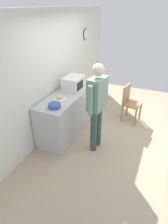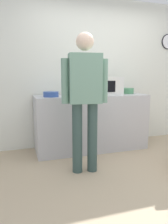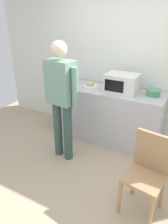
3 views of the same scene
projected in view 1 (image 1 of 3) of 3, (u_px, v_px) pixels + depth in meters
The scene contains 11 objects.
ground_plane at pixel (121, 135), 4.43m from camera, with size 6.00×6.00×0.00m, color tan.
back_wall at pixel (57, 72), 4.35m from camera, with size 5.40×0.13×2.60m.
kitchen_counter at pixel (69, 112), 4.44m from camera, with size 1.88×0.62×0.94m, color #B7B7BC.
microwave at pixel (74, 83), 4.32m from camera, with size 0.50×0.39×0.30m.
sandwich_plate at pixel (60, 98), 3.94m from camera, with size 0.26×0.26×0.06m.
salad_bowl at pixel (54, 106), 3.61m from camera, with size 0.24×0.24×0.08m, color #33519E.
cereal_bowl at pixel (79, 80), 4.78m from camera, with size 0.21×0.21×0.10m, color #4C8E60.
fork_utensil at pixel (48, 99), 3.93m from camera, with size 0.17×0.02×0.01m, color silver.
spoon_utensil at pixel (80, 95), 4.11m from camera, with size 0.17×0.02×0.01m, color silver.
person_standing at pixel (97, 103), 3.57m from camera, with size 0.59×0.29×1.78m.
wooden_chair at pixel (130, 102), 4.78m from camera, with size 0.46×0.46×0.94m.
Camera 1 is at (-3.62, -0.65, 2.66)m, focal length 30.79 mm.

